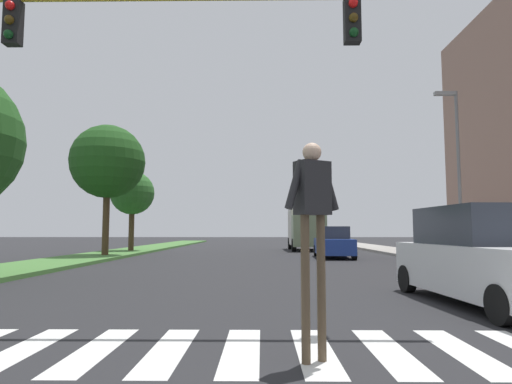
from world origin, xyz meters
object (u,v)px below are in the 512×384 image
Objects in this scene: tree_far at (108,162)px; truck_box_delivery at (306,228)px; pedestrian_performer at (313,214)px; suv_crossing at (484,257)px; sedan_midblock at (333,243)px; traffic_light_gantry at (17,60)px; tree_distant at (132,193)px; street_lamp_right at (456,159)px.

tree_far is 1.16× the size of truck_box_delivery.
pedestrian_performer is 5.54m from suv_crossing.
truck_box_delivery is (-0.57, 9.23, 0.85)m from sedan_midblock.
tree_far is at bearing 104.55° from traffic_light_gantry.
tree_distant is at bearing -162.10° from truck_box_delivery.
traffic_light_gantry is 6.03m from pedestrian_performer.
traffic_light_gantry is 1.45× the size of street_lamp_right.
tree_far is 21.21m from pedestrian_performer.
sedan_midblock is (-0.60, 14.84, -0.15)m from suv_crossing.
tree_far is at bearing 115.93° from pedestrian_performer.
truck_box_delivery is at bearing 92.78° from suv_crossing.
tree_far is 5.43m from tree_distant.
street_lamp_right is at bearing -69.35° from truck_box_delivery.
pedestrian_performer is 0.53× the size of suv_crossing.
tree_far reaches higher than traffic_light_gantry.
suv_crossing is (13.19, -20.18, -3.03)m from tree_distant.
tree_distant is at bearing 111.14° from pedestrian_performer.
sedan_midblock is at bearing -22.99° from tree_distant.
truck_box_delivery is at bearing 93.53° from sedan_midblock.
tree_distant is at bearing 149.81° from street_lamp_right.
traffic_light_gantry reaches higher than pedestrian_performer.
suv_crossing reaches higher than sedan_midblock.
tree_far is 2.88× the size of pedestrian_performer.
tree_far is 17.09m from traffic_light_gantry.
street_lamp_right is 7.65m from sedan_midblock.
truck_box_delivery is (2.72, 27.94, -0.03)m from pedestrian_performer.
sedan_midblock is (3.29, 18.72, -0.88)m from pedestrian_performer.
tree_distant reaches higher than sedan_midblock.
traffic_light_gantry reaches higher than suv_crossing.
traffic_light_gantry is 1.76× the size of truck_box_delivery.
truck_box_delivery is (7.57, 25.68, -2.80)m from traffic_light_gantry.
pedestrian_performer is at bearing -119.62° from street_lamp_right.
sedan_midblock is (12.59, -5.34, -3.18)m from tree_distant.
tree_far is 17.78m from street_lamp_right.
street_lamp_right is at bearing 42.50° from traffic_light_gantry.
sedan_midblock is at bearing 80.04° from pedestrian_performer.
street_lamp_right is (12.82, 11.75, 0.16)m from traffic_light_gantry.
tree_far reaches higher than pedestrian_performer.
truck_box_delivery reaches higher than pedestrian_performer.
street_lamp_right reaches higher than pedestrian_performer.
tree_far is 1.35× the size of tree_distant.
pedestrian_performer is at bearing -135.02° from suv_crossing.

